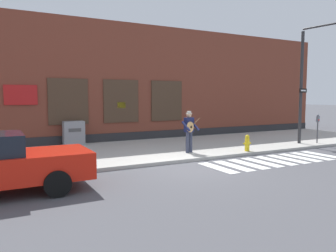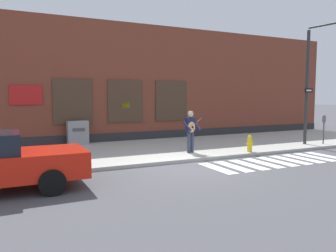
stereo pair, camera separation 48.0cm
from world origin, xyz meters
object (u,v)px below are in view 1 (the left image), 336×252
Objects in this scene: busker at (189,129)px; utility_box at (74,133)px; traffic_light at (327,62)px; fire_hydrant at (247,143)px; parking_meter at (318,124)px.

busker is 5.76m from utility_box.
traffic_light reaches higher than utility_box.
traffic_light is (6.43, -1.44, 2.91)m from busker.
parking_meter is at bearing 2.76° from fire_hydrant.
parking_meter is (7.10, -0.60, -0.03)m from busker.
parking_meter is 11.94m from utility_box.
fire_hydrant is (6.13, -5.17, -0.23)m from utility_box.
utility_box is at bearing 155.52° from parking_meter.
utility_box is 1.64× the size of fire_hydrant.
busker is 0.30× the size of traffic_light.
busker reaches higher than utility_box.
traffic_light is at bearing -12.59° from busker.
fire_hydrant is at bearing -19.13° from busker.
traffic_light is at bearing -8.59° from fire_hydrant.
traffic_light is 5.42m from fire_hydrant.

